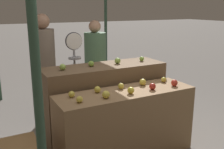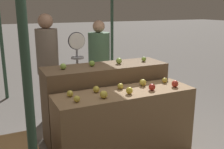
{
  "view_description": "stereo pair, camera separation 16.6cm",
  "coord_description": "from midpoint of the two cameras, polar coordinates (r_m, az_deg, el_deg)",
  "views": [
    {
      "loc": [
        -1.6,
        -2.64,
        1.88
      ],
      "look_at": [
        -0.04,
        0.3,
        1.02
      ],
      "focal_mm": 42.0,
      "sensor_mm": 36.0,
      "label": 1
    },
    {
      "loc": [
        -1.45,
        -2.71,
        1.88
      ],
      "look_at": [
        -0.04,
        0.3,
        1.02
      ],
      "focal_mm": 42.0,
      "sensor_mm": 36.0,
      "label": 2
    }
  ],
  "objects": [
    {
      "name": "person_vendor_at_scale",
      "position": [
        4.33,
        -15.55,
        2.75
      ],
      "size": [
        0.45,
        0.45,
        1.79
      ],
      "rotation": [
        0.0,
        0.0,
        3.51
      ],
      "color": "#2D2D38",
      "rests_on": "ground_plane"
    },
    {
      "name": "apple_back_3",
      "position": [
        3.99,
        5.31,
        3.4
      ],
      "size": [
        0.07,
        0.07,
        0.07
      ],
      "primitive_type": "sphere",
      "color": "#84AD3D",
      "rests_on": "display_counter_back"
    },
    {
      "name": "apple_front_0",
      "position": [
        2.88,
        -8.74,
        -5.41
      ],
      "size": [
        0.07,
        0.07,
        0.07
      ],
      "primitive_type": "sphere",
      "color": "gold",
      "rests_on": "display_counter_front"
    },
    {
      "name": "display_counter_front",
      "position": [
        3.4,
        1.58,
        -10.68
      ],
      "size": [
        1.77,
        0.55,
        0.87
      ],
      "primitive_type": "cube",
      "color": "olive",
      "rests_on": "ground_plane"
    },
    {
      "name": "apple_front_4",
      "position": [
        3.51,
        12.11,
        -1.81
      ],
      "size": [
        0.09,
        0.09,
        0.09
      ],
      "primitive_type": "sphere",
      "color": "red",
      "rests_on": "display_counter_front"
    },
    {
      "name": "apple_back_2",
      "position": [
        3.79,
        -0.03,
        3.0
      ],
      "size": [
        0.09,
        0.09,
        0.09
      ],
      "primitive_type": "sphere",
      "color": "#8EB247",
      "rests_on": "display_counter_back"
    },
    {
      "name": "apple_front_5",
      "position": [
        3.06,
        -10.33,
        -4.26
      ],
      "size": [
        0.07,
        0.07,
        0.07
      ],
      "primitive_type": "sphere",
      "color": "gold",
      "rests_on": "display_counter_front"
    },
    {
      "name": "person_customer_left",
      "position": [
        4.82,
        -4.65,
        3.23
      ],
      "size": [
        0.41,
        0.41,
        1.66
      ],
      "rotation": [
        0.0,
        0.0,
        3.08
      ],
      "color": "#2D2D38",
      "rests_on": "ground_plane"
    },
    {
      "name": "apple_front_2",
      "position": [
        3.14,
        2.62,
        -3.47
      ],
      "size": [
        0.08,
        0.08,
        0.08
      ],
      "primitive_type": "sphere",
      "color": "gold",
      "rests_on": "display_counter_front"
    },
    {
      "name": "apple_front_3",
      "position": [
        3.31,
        7.38,
        -2.61
      ],
      "size": [
        0.08,
        0.08,
        0.08
      ],
      "primitive_type": "sphere",
      "color": "#B72D23",
      "rests_on": "display_counter_front"
    },
    {
      "name": "apple_back_1",
      "position": [
        3.62,
        -5.88,
        2.34
      ],
      "size": [
        0.08,
        0.08,
        0.08
      ],
      "primitive_type": "sphere",
      "color": "#7AA338",
      "rests_on": "display_counter_back"
    },
    {
      "name": "apple_front_9",
      "position": [
        3.67,
        9.91,
        -1.11
      ],
      "size": [
        0.07,
        0.07,
        0.07
      ],
      "primitive_type": "sphere",
      "color": "gold",
      "rests_on": "display_counter_front"
    },
    {
      "name": "display_counter_back",
      "position": [
        3.85,
        -2.83,
        -5.89
      ],
      "size": [
        1.77,
        0.55,
        1.08
      ],
      "primitive_type": "cube",
      "color": "brown",
      "rests_on": "ground_plane"
    },
    {
      "name": "produce_scale",
      "position": [
        4.24,
        -9.28,
        3.53
      ],
      "size": [
        0.28,
        0.2,
        1.5
      ],
      "color": "#99999E",
      "rests_on": "ground_plane"
    },
    {
      "name": "apple_front_8",
      "position": [
        3.48,
        5.35,
        -1.66
      ],
      "size": [
        0.09,
        0.09,
        0.09
      ],
      "primitive_type": "sphere",
      "color": "gold",
      "rests_on": "display_counter_front"
    },
    {
      "name": "apple_back_0",
      "position": [
        3.48,
        -12.04,
        1.59
      ],
      "size": [
        0.08,
        0.08,
        0.08
      ],
      "primitive_type": "sphere",
      "color": "#8EB247",
      "rests_on": "display_counter_back"
    },
    {
      "name": "apple_front_7",
      "position": [
        3.32,
        0.53,
        -2.54
      ],
      "size": [
        0.07,
        0.07,
        0.07
      ],
      "primitive_type": "sphere",
      "color": "gold",
      "rests_on": "display_counter_front"
    },
    {
      "name": "apple_front_6",
      "position": [
        3.18,
        -4.69,
        -3.29
      ],
      "size": [
        0.08,
        0.08,
        0.08
      ],
      "primitive_type": "sphere",
      "color": "gold",
      "rests_on": "display_counter_front"
    },
    {
      "name": "apple_front_1",
      "position": [
        2.98,
        -2.93,
        -4.41
      ],
      "size": [
        0.09,
        0.09,
        0.09
      ],
      "primitive_type": "sphere",
      "color": "gold",
      "rests_on": "display_counter_front"
    }
  ]
}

